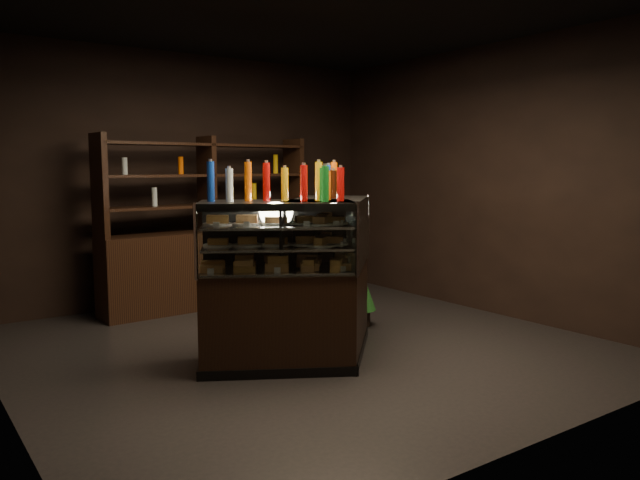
% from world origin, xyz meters
% --- Properties ---
extents(ground, '(5.00, 5.00, 0.00)m').
position_xyz_m(ground, '(0.00, 0.00, 0.00)').
color(ground, black).
rests_on(ground, ground).
extents(room_shell, '(5.02, 5.02, 3.01)m').
position_xyz_m(room_shell, '(0.00, 0.00, 1.94)').
color(room_shell, black).
rests_on(room_shell, ground).
extents(display_case, '(1.96, 1.36, 1.38)m').
position_xyz_m(display_case, '(-0.20, -0.32, 0.47)').
color(display_case, black).
rests_on(display_case, ground).
extents(food_display, '(1.62, 0.95, 0.43)m').
position_xyz_m(food_display, '(-0.20, -0.32, 1.06)').
color(food_display, '#D0974B').
rests_on(food_display, display_case).
extents(bottles_top, '(1.45, 0.81, 0.30)m').
position_xyz_m(bottles_top, '(-0.20, -0.32, 1.52)').
color(bottles_top, '#147223').
rests_on(bottles_top, display_case).
extents(potted_conifer, '(0.35, 0.35, 0.74)m').
position_xyz_m(potted_conifer, '(0.89, 0.28, 0.42)').
color(potted_conifer, black).
rests_on(potted_conifer, ground).
extents(back_shelving, '(2.59, 0.58, 2.00)m').
position_xyz_m(back_shelving, '(0.02, 2.05, 0.60)').
color(back_shelving, black).
rests_on(back_shelving, ground).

